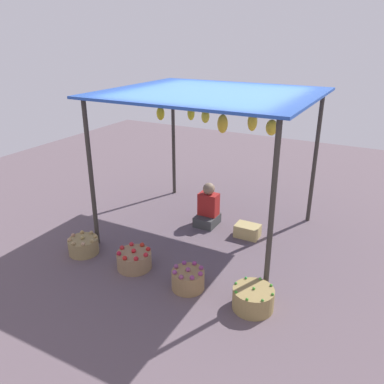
% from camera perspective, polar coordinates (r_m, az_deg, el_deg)
% --- Properties ---
extents(ground_plane, '(14.00, 14.00, 0.00)m').
position_cam_1_polar(ground_plane, '(6.78, 2.48, -5.71)').
color(ground_plane, '#5D4D55').
extents(market_stall_structure, '(3.14, 2.76, 2.37)m').
position_cam_1_polar(market_stall_structure, '(6.08, 2.95, 12.86)').
color(market_stall_structure, '#38332D').
rests_on(market_stall_structure, ground).
extents(vendor_person, '(0.36, 0.44, 0.78)m').
position_cam_1_polar(vendor_person, '(6.89, 2.36, -2.48)').
color(vendor_person, '#393B3B').
rests_on(vendor_person, ground).
extents(basket_potatoes, '(0.46, 0.46, 0.30)m').
position_cam_1_polar(basket_potatoes, '(6.31, -15.64, -7.57)').
color(basket_potatoes, olive).
rests_on(basket_potatoes, ground).
extents(basket_red_apples, '(0.50, 0.50, 0.31)m').
position_cam_1_polar(basket_red_apples, '(5.78, -8.48, -9.78)').
color(basket_red_apples, '#8C6F4D').
rests_on(basket_red_apples, ground).
extents(basket_purple_onions, '(0.44, 0.44, 0.32)m').
position_cam_1_polar(basket_purple_onions, '(5.31, -0.59, -12.66)').
color(basket_purple_onions, olive).
rests_on(basket_purple_onions, ground).
extents(basket_green_chilies, '(0.51, 0.51, 0.31)m').
position_cam_1_polar(basket_green_chilies, '(5.03, 8.96, -15.18)').
color(basket_green_chilies, olive).
rests_on(basket_green_chilies, ground).
extents(wooden_crate_near_vendor, '(0.40, 0.28, 0.21)m').
position_cam_1_polar(wooden_crate_near_vendor, '(6.61, 8.14, -5.66)').
color(wooden_crate_near_vendor, tan).
rests_on(wooden_crate_near_vendor, ground).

